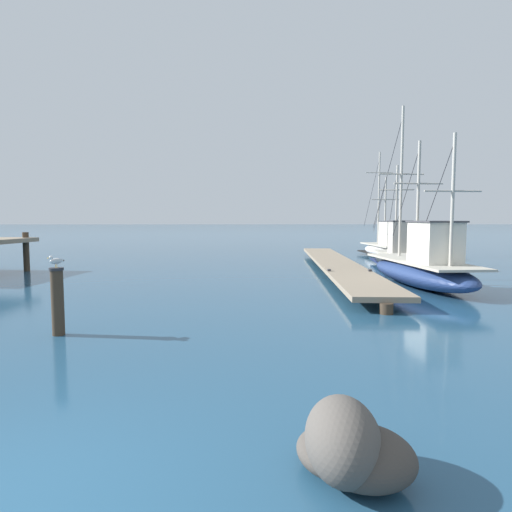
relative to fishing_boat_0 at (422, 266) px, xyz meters
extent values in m
cube|color=gray|center=(-2.15, 4.97, -0.38)|extent=(3.27, 19.42, 0.16)
cylinder|color=#3D3023|center=(-2.89, -4.67, -0.60)|extent=(0.36, 0.36, 0.29)
cylinder|color=#3D3023|center=(-2.52, 0.15, -0.60)|extent=(0.36, 0.36, 0.29)
cylinder|color=#3D3023|center=(-2.15, 4.97, -0.60)|extent=(0.36, 0.36, 0.29)
cylinder|color=#3D3023|center=(-1.79, 9.79, -0.60)|extent=(0.36, 0.36, 0.29)
cylinder|color=#3D3023|center=(-1.42, 14.61, -0.60)|extent=(0.36, 0.36, 0.29)
cube|color=#333338|center=(-3.25, 1.18, -0.26)|extent=(0.13, 0.21, 0.08)
cube|color=#333338|center=(-1.65, 1.05, -0.26)|extent=(0.13, 0.21, 0.08)
ellipsoid|color=navy|center=(-0.01, 0.18, -0.26)|extent=(2.45, 7.27, 0.97)
cube|color=#B2AD9E|center=(-0.01, 0.18, 0.18)|extent=(2.16, 6.54, 0.08)
cube|color=silver|center=(0.04, -0.90, 0.93)|extent=(1.34, 1.81, 1.41)
cube|color=#3D3D42|center=(0.04, -0.90, 1.66)|extent=(1.44, 1.95, 0.06)
cylinder|color=#B2ADA3|center=(-0.02, 0.54, 2.45)|extent=(0.11, 0.11, 4.46)
cylinder|color=#B2ADA3|center=(-0.02, 0.54, 3.09)|extent=(1.91, 0.15, 0.06)
cylinder|color=#333338|center=(-0.08, 1.74, 2.67)|extent=(0.13, 2.32, 3.30)
cylinder|color=#B2ADA3|center=(-0.10, 2.15, 3.29)|extent=(0.11, 0.11, 6.13)
cylinder|color=#B2ADA3|center=(-0.10, 2.15, 3.60)|extent=(1.91, 0.15, 0.06)
cylinder|color=#333338|center=(-0.17, 3.80, 3.59)|extent=(0.17, 3.18, 4.53)
cylinder|color=#B2ADA3|center=(0.09, -1.97, 2.36)|extent=(0.11, 0.11, 4.27)
cylinder|color=#B2ADA3|center=(0.09, -1.97, 2.65)|extent=(1.91, 0.15, 0.06)
cylinder|color=#333338|center=(0.04, -0.82, 2.57)|extent=(0.13, 2.22, 3.16)
ellipsoid|color=black|center=(1.34, 6.54, -0.36)|extent=(2.72, 5.49, 0.77)
cube|color=#B2AD9E|center=(1.34, 6.54, -0.02)|extent=(2.41, 4.93, 0.08)
cube|color=#19234C|center=(1.34, 6.54, -0.54)|extent=(2.72, 5.39, 0.08)
cube|color=#B7B2A8|center=(1.22, 5.76, 0.82)|extent=(1.13, 1.52, 1.60)
cube|color=#3D3D42|center=(1.22, 5.76, 1.65)|extent=(1.22, 1.64, 0.06)
cylinder|color=#B2ADA3|center=(1.38, 6.80, 2.27)|extent=(0.11, 0.11, 4.51)
cylinder|color=#B2ADA3|center=(1.38, 6.80, 3.26)|extent=(1.73, 0.33, 0.06)
cylinder|color=#333338|center=(1.57, 8.00, 2.50)|extent=(0.39, 2.32, 3.34)
ellipsoid|color=silver|center=(2.76, 12.47, -0.33)|extent=(2.21, 6.00, 0.85)
cube|color=#B2AD9E|center=(2.76, 12.47, 0.06)|extent=(1.95, 5.40, 0.08)
cube|color=black|center=(2.76, 12.47, -0.52)|extent=(2.23, 5.88, 0.08)
cube|color=silver|center=(2.78, 11.58, 0.84)|extent=(1.12, 1.66, 1.48)
cube|color=#3D3D42|center=(2.78, 11.58, 1.61)|extent=(1.21, 1.79, 0.06)
cylinder|color=#B2ADA3|center=(2.76, 12.77, 2.27)|extent=(0.11, 0.11, 4.35)
cylinder|color=#B2ADA3|center=(2.76, 12.77, 3.03)|extent=(1.89, 0.10, 0.06)
cylinder|color=#333338|center=(2.73, 13.94, 2.49)|extent=(0.07, 2.26, 3.22)
cylinder|color=#B2ADA3|center=(2.73, 14.11, 3.19)|extent=(0.11, 0.11, 6.20)
cylinder|color=#B2ADA3|center=(2.73, 14.11, 4.90)|extent=(1.89, 0.10, 0.06)
cylinder|color=#333338|center=(2.70, 15.78, 3.50)|extent=(0.09, 3.22, 4.58)
cylinder|color=#3D3023|center=(-17.04, 5.43, 0.19)|extent=(0.28, 0.28, 1.87)
cylinder|color=#3D3023|center=(-10.68, -6.53, -0.02)|extent=(0.26, 0.26, 1.47)
cylinder|color=#28282D|center=(-10.68, -6.53, 0.69)|extent=(0.30, 0.30, 0.06)
cylinder|color=gold|center=(-10.66, -6.54, 0.75)|extent=(0.01, 0.01, 0.07)
cylinder|color=gold|center=(-10.70, -6.52, 0.75)|extent=(0.01, 0.01, 0.07)
ellipsoid|color=white|center=(-10.68, -6.53, 0.86)|extent=(0.26, 0.30, 0.13)
ellipsoid|color=silver|center=(-10.63, -6.55, 0.87)|extent=(0.16, 0.21, 0.09)
ellipsoid|color=#383838|center=(-10.57, -6.45, 0.86)|extent=(0.06, 0.07, 0.04)
ellipsoid|color=silver|center=(-10.72, -6.48, 0.87)|extent=(0.16, 0.21, 0.09)
ellipsoid|color=#383838|center=(-10.65, -6.40, 0.86)|extent=(0.06, 0.07, 0.04)
cone|color=white|center=(-10.60, -6.41, 0.86)|extent=(0.10, 0.11, 0.07)
sphere|color=white|center=(-10.75, -6.62, 0.94)|extent=(0.08, 0.08, 0.08)
cone|color=gold|center=(-10.78, -6.66, 0.94)|extent=(0.05, 0.05, 0.02)
ellipsoid|color=#514C46|center=(-5.76, -12.02, -0.35)|extent=(0.77, 1.11, 0.79)
ellipsoid|color=#403B36|center=(-5.58, -12.10, -0.48)|extent=(1.27, 1.20, 0.54)
ellipsoid|color=#47423D|center=(-5.84, -11.86, -0.56)|extent=(0.86, 0.99, 0.37)
camera|label=1|loc=(-6.73, -16.06, 1.76)|focal=31.01mm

